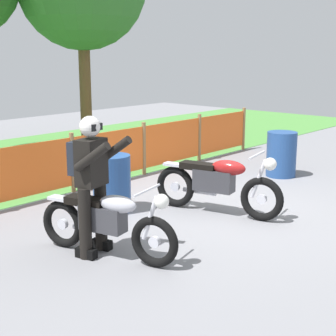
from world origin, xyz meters
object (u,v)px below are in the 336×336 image
at_px(oil_drum, 112,183).
at_px(spare_drum, 281,154).
at_px(rider_lead, 91,178).
at_px(motorcycle_trailing, 218,183).
at_px(motorcycle_lead, 107,221).

xyz_separation_m(oil_drum, spare_drum, (3.76, -0.79, 0.00)).
height_order(rider_lead, spare_drum, rider_lead).
height_order(motorcycle_trailing, rider_lead, rider_lead).
bearing_deg(spare_drum, motorcycle_lead, -174.17).
relative_size(oil_drum, spare_drum, 1.00).
xyz_separation_m(rider_lead, spare_drum, (5.06, 0.31, -0.51)).
height_order(motorcycle_lead, oil_drum, motorcycle_lead).
bearing_deg(oil_drum, motorcycle_trailing, -52.40).
relative_size(rider_lead, oil_drum, 1.92).
distance_m(rider_lead, spare_drum, 5.10).
xyz_separation_m(motorcycle_lead, spare_drum, (5.01, 0.51, -0.00)).
relative_size(motorcycle_trailing, rider_lead, 1.21).
bearing_deg(spare_drum, rider_lead, -176.51).
bearing_deg(spare_drum, oil_drum, 168.17).
relative_size(motorcycle_lead, oil_drum, 2.15).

